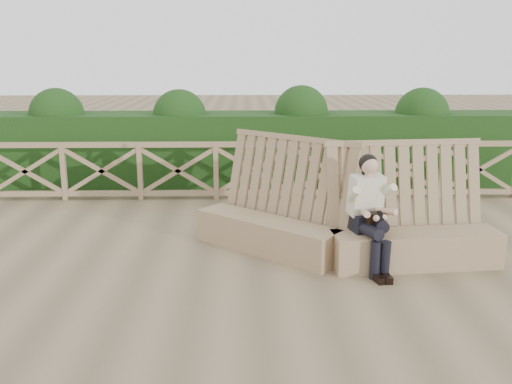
{
  "coord_description": "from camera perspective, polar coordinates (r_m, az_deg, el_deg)",
  "views": [
    {
      "loc": [
        -0.16,
        -7.04,
        2.74
      ],
      "look_at": [
        -0.02,
        0.4,
        0.9
      ],
      "focal_mm": 40.0,
      "sensor_mm": 36.0,
      "label": 1
    }
  ],
  "objects": [
    {
      "name": "woman",
      "position": [
        7.39,
        11.33,
        -1.66
      ],
      "size": [
        0.52,
        0.94,
        1.48
      ],
      "rotation": [
        0.0,
        0.0,
        0.28
      ],
      "color": "black",
      "rests_on": "ground"
    },
    {
      "name": "guardrail",
      "position": [
        10.76,
        -0.24,
        2.18
      ],
      "size": [
        10.1,
        0.09,
        1.1
      ],
      "color": "#896950",
      "rests_on": "ground"
    },
    {
      "name": "ground",
      "position": [
        7.55,
        0.18,
        -7.38
      ],
      "size": [
        60.0,
        60.0,
        0.0
      ],
      "primitive_type": "plane",
      "color": "brown",
      "rests_on": "ground"
    },
    {
      "name": "hedge",
      "position": [
        11.91,
        -0.33,
        4.28
      ],
      "size": [
        12.0,
        1.2,
        1.5
      ],
      "primitive_type": "cube",
      "color": "black",
      "rests_on": "ground"
    },
    {
      "name": "bench",
      "position": [
        7.83,
        8.36,
        -3.61
      ],
      "size": [
        4.03,
        2.05,
        1.6
      ],
      "rotation": [
        0.0,
        0.0,
        -0.28
      ],
      "color": "#8B754F",
      "rests_on": "ground"
    }
  ]
}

